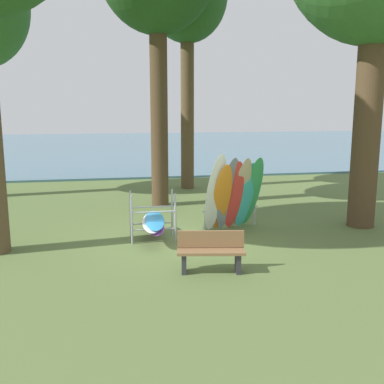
{
  "coord_description": "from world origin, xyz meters",
  "views": [
    {
      "loc": [
        -1.73,
        -11.07,
        3.41
      ],
      "look_at": [
        0.46,
        0.88,
        1.1
      ],
      "focal_mm": 42.37,
      "sensor_mm": 36.0,
      "label": 1
    }
  ],
  "objects_px": {
    "tree_far_left_back": "(187,1)",
    "leaning_board_pile": "(234,195)",
    "board_storage_rack": "(154,222)",
    "park_bench": "(211,251)"
  },
  "relations": [
    {
      "from": "board_storage_rack",
      "to": "park_bench",
      "type": "height_order",
      "value": "board_storage_rack"
    },
    {
      "from": "tree_far_left_back",
      "to": "leaning_board_pile",
      "type": "height_order",
      "value": "tree_far_left_back"
    },
    {
      "from": "tree_far_left_back",
      "to": "leaning_board_pile",
      "type": "xyz_separation_m",
      "value": [
        0.11,
        -6.77,
        -6.47
      ]
    },
    {
      "from": "leaning_board_pile",
      "to": "tree_far_left_back",
      "type": "bearing_deg",
      "value": 90.97
    },
    {
      "from": "board_storage_rack",
      "to": "park_bench",
      "type": "bearing_deg",
      "value": -69.6
    },
    {
      "from": "board_storage_rack",
      "to": "park_bench",
      "type": "relative_size",
      "value": 1.47
    },
    {
      "from": "tree_far_left_back",
      "to": "park_bench",
      "type": "bearing_deg",
      "value": -97.02
    },
    {
      "from": "tree_far_left_back",
      "to": "park_bench",
      "type": "height_order",
      "value": "tree_far_left_back"
    },
    {
      "from": "board_storage_rack",
      "to": "leaning_board_pile",
      "type": "bearing_deg",
      "value": 11.98
    },
    {
      "from": "leaning_board_pile",
      "to": "board_storage_rack",
      "type": "height_order",
      "value": "leaning_board_pile"
    }
  ]
}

